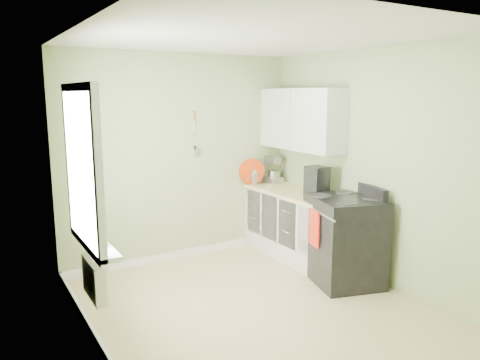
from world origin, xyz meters
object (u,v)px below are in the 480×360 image
kettle (254,177)px  coffee_maker (317,183)px  stove (345,239)px  stand_mixer (270,170)px

kettle → coffee_maker: (0.19, -1.13, 0.08)m
stove → coffee_maker: coffee_maker is taller
stand_mixer → coffee_maker: size_ratio=1.09×
stove → stand_mixer: (0.11, 1.69, 0.58)m
stove → coffee_maker: bearing=88.7°
kettle → stove: bearing=-83.8°
stove → kettle: 1.75m
stand_mixer → coffee_maker: stand_mixer is taller
stand_mixer → stove: bearing=-93.7°
coffee_maker → stand_mixer: bearing=85.1°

